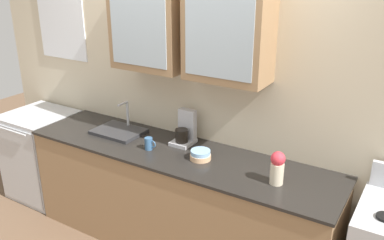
# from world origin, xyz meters

# --- Properties ---
(back_wall_unit) EXTENTS (4.67, 0.42, 2.83)m
(back_wall_unit) POSITION_xyz_m (-0.01, 0.35, 1.51)
(back_wall_unit) COLOR beige
(back_wall_unit) RESTS_ON ground_plane
(counter) EXTENTS (2.71, 0.68, 0.92)m
(counter) POSITION_xyz_m (0.00, 0.00, 0.46)
(counter) COLOR #93704C
(counter) RESTS_ON ground_plane
(sink_faucet) EXTENTS (0.44, 0.33, 0.27)m
(sink_faucet) POSITION_xyz_m (-0.65, 0.06, 0.94)
(sink_faucet) COLOR #2D2D30
(sink_faucet) RESTS_ON counter
(bowl_stack) EXTENTS (0.17, 0.17, 0.08)m
(bowl_stack) POSITION_xyz_m (0.24, -0.01, 0.95)
(bowl_stack) COLOR #E0AD7F
(bowl_stack) RESTS_ON counter
(vase) EXTENTS (0.10, 0.10, 0.24)m
(vase) POSITION_xyz_m (0.88, -0.06, 1.04)
(vase) COLOR beige
(vase) RESTS_ON counter
(cup_near_sink) EXTENTS (0.10, 0.07, 0.10)m
(cup_near_sink) POSITION_xyz_m (-0.21, -0.08, 0.97)
(cup_near_sink) COLOR #38608C
(cup_near_sink) RESTS_ON counter
(dishwasher) EXTENTS (0.64, 0.66, 0.92)m
(dishwasher) POSITION_xyz_m (-1.69, -0.00, 0.46)
(dishwasher) COLOR silver
(dishwasher) RESTS_ON ground_plane
(coffee_maker) EXTENTS (0.17, 0.20, 0.29)m
(coffee_maker) POSITION_xyz_m (-0.03, 0.19, 1.02)
(coffee_maker) COLOR #B7B7BC
(coffee_maker) RESTS_ON counter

